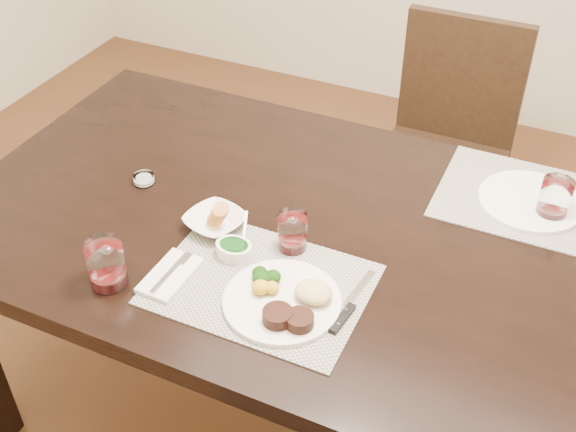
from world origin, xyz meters
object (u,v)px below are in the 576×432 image
at_px(wine_glass_near, 292,233).
at_px(far_plate, 530,201).
at_px(chair_far, 447,137).
at_px(dinner_plate, 286,301).
at_px(cracker_bowl, 215,221).
at_px(steak_knife, 347,311).

bearing_deg(wine_glass_near, far_plate, 40.45).
xyz_separation_m(chair_far, dinner_plate, (-0.06, -1.19, 0.26)).
relative_size(chair_far, wine_glass_near, 9.66).
bearing_deg(chair_far, far_plate, -61.20).
distance_m(cracker_bowl, far_plate, 0.78).
bearing_deg(steak_knife, far_plate, 69.88).
relative_size(cracker_bowl, wine_glass_near, 1.78).
relative_size(chair_far, steak_knife, 4.26).
relative_size(chair_far, cracker_bowl, 5.41).
relative_size(dinner_plate, steak_knife, 1.19).
xyz_separation_m(steak_knife, wine_glass_near, (-0.19, 0.14, 0.04)).
relative_size(steak_knife, cracker_bowl, 1.27).
xyz_separation_m(chair_far, steak_knife, (0.06, -1.16, 0.26)).
bearing_deg(dinner_plate, wine_glass_near, 94.12).
height_order(steak_knife, wine_glass_near, wine_glass_near).
bearing_deg(steak_knife, dinner_plate, -156.97).
distance_m(steak_knife, wine_glass_near, 0.24).
xyz_separation_m(chair_far, wine_glass_near, (-0.13, -1.02, 0.29)).
height_order(steak_knife, far_plate, same).
relative_size(dinner_plate, wine_glass_near, 2.70).
xyz_separation_m(cracker_bowl, far_plate, (0.67, 0.41, -0.01)).
height_order(chair_far, dinner_plate, chair_far).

